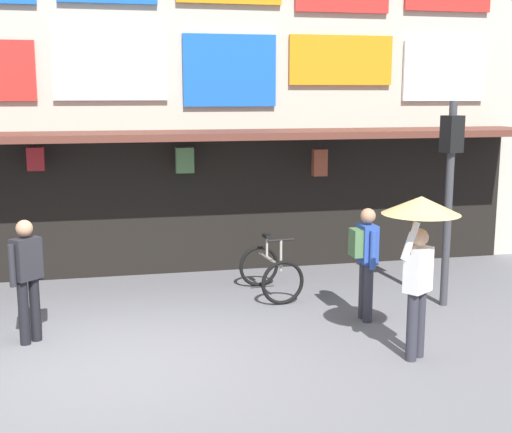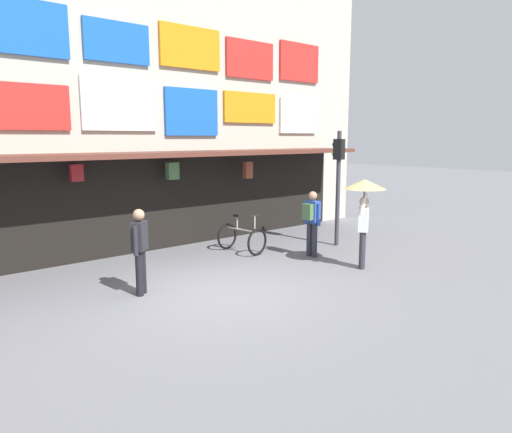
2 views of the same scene
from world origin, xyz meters
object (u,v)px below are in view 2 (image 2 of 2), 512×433
Objects in this scene: pedestrian_in_yellow at (312,219)px; pedestrian_with_umbrella at (364,198)px; bicycle_parked at (242,238)px; traffic_light_far at (338,170)px; pedestrian_in_green at (140,247)px.

pedestrian_with_umbrella is at bearing -86.49° from pedestrian_in_yellow.
bicycle_parked is 0.60× the size of pedestrian_with_umbrella.
pedestrian_in_yellow reaches higher than bicycle_parked.
traffic_light_far is 6.34m from pedestrian_in_green.
pedestrian_with_umbrella is (1.15, -3.05, 1.25)m from bicycle_parked.
bicycle_parked is 0.74× the size of pedestrian_in_green.
traffic_light_far is at bearing -23.27° from bicycle_parked.
pedestrian_in_green reaches higher than bicycle_parked.
pedestrian_in_green is at bearing -158.82° from bicycle_parked.
pedestrian_with_umbrella reaches higher than pedestrian_in_green.
pedestrian_with_umbrella reaches higher than pedestrian_in_yellow.
pedestrian_with_umbrella is at bearing -18.70° from pedestrian_in_green.
bicycle_parked is 3.49m from pedestrian_with_umbrella.
pedestrian_with_umbrella is at bearing -69.36° from bicycle_parked.
traffic_light_far reaches higher than pedestrian_with_umbrella.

